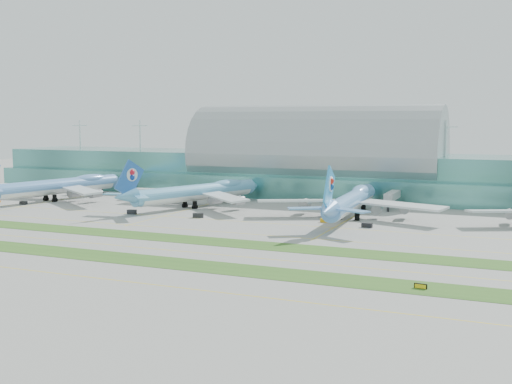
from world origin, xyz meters
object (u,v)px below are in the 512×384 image
at_px(airliner_a, 58,185).
at_px(taxiway_sign_east, 421,286).
at_px(airliner_b, 198,191).
at_px(terminal, 316,165).
at_px(airliner_c, 351,200).

height_order(airliner_a, taxiway_sign_east, airliner_a).
bearing_deg(airliner_b, taxiway_sign_east, -22.67).
bearing_deg(taxiway_sign_east, terminal, 121.12).
bearing_deg(airliner_a, airliner_c, 12.65).
bearing_deg(airliner_c, airliner_b, 172.65).
distance_m(airliner_b, airliner_c, 66.80).
xyz_separation_m(airliner_c, taxiway_sign_east, (39.01, -91.56, -6.17)).
bearing_deg(airliner_c, airliner_a, 176.91).
distance_m(terminal, airliner_b, 69.05).
bearing_deg(terminal, airliner_c, -62.20).
bearing_deg(terminal, taxiway_sign_east, -64.90).
height_order(airliner_c, taxiway_sign_east, airliner_c).
height_order(terminal, airliner_a, terminal).
bearing_deg(taxiway_sign_east, airliner_c, 119.10).
bearing_deg(airliner_a, terminal, 46.04).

